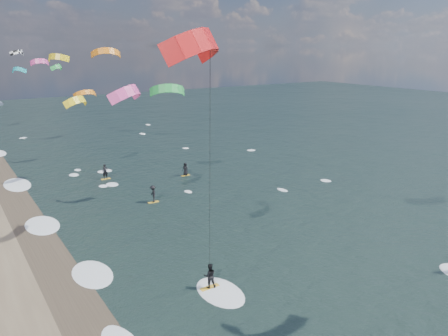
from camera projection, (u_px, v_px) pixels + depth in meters
wet_sand_strip at (85, 320)px, 25.35m from camera, size 3.00×240.00×0.00m
kitesurfer_near_b at (213, 141)px, 21.04m from camera, size 7.07×9.13×16.49m
far_kitesurfers at (152, 182)px, 48.09m from camera, size 9.76×11.45×1.82m
bg_kite_field at (70, 71)px, 63.13m from camera, size 12.39×75.63×8.27m
shoreline_surf at (82, 279)px, 29.81m from camera, size 2.40×79.40×0.11m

